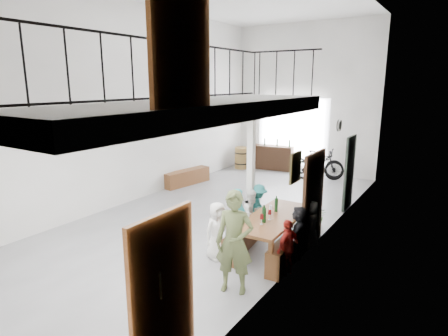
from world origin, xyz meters
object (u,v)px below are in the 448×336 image
Objects in this scene: side_bench at (187,177)px; bicycle_near at (316,163)px; oak_barrel at (242,158)px; host_standing at (234,242)px; tasting_table at (274,220)px; serving_counter at (270,157)px; bench_inner at (247,235)px.

side_bench is 4.77m from bicycle_near.
bicycle_near is at bearing 46.71° from side_bench.
bicycle_near is at bearing 6.84° from oak_barrel.
side_bench is 3.14m from oak_barrel.
oak_barrel is 9.06m from host_standing.
bicycle_near is (2.94, 0.35, 0.09)m from oak_barrel.
serving_counter is at bearing 114.97° from tasting_table.
bench_inner is 6.58m from bicycle_near.
oak_barrel is 1.14m from serving_counter.
bench_inner is at bearing -58.97° from oak_barrel.
oak_barrel is at bearing -162.07° from serving_counter.
tasting_table is 5.68m from side_bench.
bicycle_near is at bearing 100.84° from tasting_table.
bicycle_near reaches higher than tasting_table.
side_bench is 1.00× the size of serving_counter.
tasting_table reaches higher than side_bench.
tasting_table is 1.17× the size of bench_inner.
bench_inner is at bearing 170.19° from tasting_table.
tasting_table is 1.27× the size of host_standing.
oak_barrel is at bearing 123.51° from tasting_table.
serving_counter reaches higher than bench_inner.
host_standing is at bearing -74.14° from bench_inner.
host_standing reaches higher than tasting_table.
serving_counter reaches higher than oak_barrel.
serving_counter is (-2.70, 6.68, 0.26)m from bench_inner.
bench_inner is at bearing -76.25° from serving_counter.
oak_barrel is at bearing 113.92° from bench_inner.
tasting_table is 7.56m from serving_counter.
side_bench is 6.77m from host_standing.
bench_inner is 7.21m from oak_barrel.
tasting_table is at bearing -15.55° from bench_inner.
bicycle_near is (-0.78, 6.53, 0.30)m from bench_inner.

